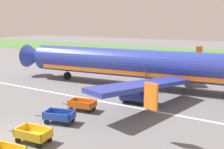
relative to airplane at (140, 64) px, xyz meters
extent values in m
plane|color=slate|center=(-1.84, -17.84, -3.05)|extent=(220.00, 220.00, 0.00)
cube|color=#477A38|center=(-1.84, 39.80, -3.02)|extent=(220.00, 28.00, 0.06)
cube|color=silver|center=(-1.84, -7.90, -3.05)|extent=(120.00, 0.36, 0.01)
cylinder|color=#28389E|center=(-1.03, -0.11, 0.10)|extent=(30.22, 6.85, 3.70)
cube|color=orange|center=(-1.03, -0.11, -0.92)|extent=(27.22, 6.35, 0.56)
cone|color=#28389E|center=(-17.43, -1.85, 0.10)|extent=(3.56, 3.94, 3.63)
cube|color=#28389E|center=(3.96, -7.98, -0.57)|extent=(6.07, 13.21, 1.35)
cube|color=orange|center=(7.26, -14.16, 0.38)|extent=(1.11, 0.49, 1.90)
cylinder|color=navy|center=(2.57, -6.56, -1.92)|extent=(3.40, 2.43, 2.10)
cube|color=#28389E|center=(2.20, 8.63, -0.57)|extent=(8.41, 12.69, 1.35)
cube|color=orange|center=(4.12, 15.37, 0.38)|extent=(1.06, 0.69, 1.90)
cylinder|color=navy|center=(1.14, 6.95, -1.92)|extent=(3.40, 2.43, 2.10)
cylinder|color=#4C4C51|center=(-11.47, -1.22, -1.48)|extent=(0.20, 0.20, 2.04)
cylinder|color=black|center=(-11.47, -1.22, -2.50)|extent=(1.14, 0.56, 1.10)
cylinder|color=#4C4C51|center=(1.69, -2.03, -1.48)|extent=(0.20, 0.20, 2.04)
cylinder|color=black|center=(1.69, -2.03, -2.50)|extent=(1.14, 0.56, 1.10)
cylinder|color=#4C4C51|center=(1.23, 2.34, -1.48)|extent=(0.20, 0.20, 2.04)
cylinder|color=black|center=(1.23, 2.34, -2.50)|extent=(1.14, 0.56, 1.10)
cube|color=gold|center=(0.67, -20.83, -2.26)|extent=(2.49, 0.43, 0.55)
cube|color=gold|center=(0.10, -18.53, -2.57)|extent=(2.63, 1.64, 0.08)
cube|color=gold|center=(0.16, -19.18, -2.26)|extent=(2.50, 0.35, 0.55)
cube|color=gold|center=(0.03, -17.89, -2.26)|extent=(2.50, 0.35, 0.55)
cube|color=gold|center=(-1.10, -18.65, -2.26)|extent=(0.24, 1.40, 0.55)
cube|color=gold|center=(1.29, -18.42, -2.26)|extent=(0.24, 1.40, 0.55)
cylinder|color=#2D2D33|center=(-1.70, -18.71, -2.61)|extent=(1.00, 0.18, 0.08)
cylinder|color=black|center=(-0.78, -19.18, -2.83)|extent=(0.45, 0.20, 0.44)
cylinder|color=black|center=(-0.89, -18.07, -2.83)|extent=(0.45, 0.20, 0.44)
cylinder|color=black|center=(1.08, -19.00, -2.83)|extent=(0.45, 0.20, 0.44)
cylinder|color=black|center=(0.97, -17.88, -2.83)|extent=(0.45, 0.20, 0.44)
cube|color=#234CB2|center=(-0.76, -14.84, -2.57)|extent=(2.77, 1.98, 0.08)
cube|color=#234CB2|center=(-0.59, -15.47, -2.26)|extent=(2.44, 0.73, 0.55)
cube|color=#234CB2|center=(-0.92, -14.21, -2.26)|extent=(2.44, 0.73, 0.55)
cube|color=#234CB2|center=(-1.92, -15.14, -2.26)|extent=(0.45, 1.38, 0.55)
cube|color=#234CB2|center=(0.41, -14.54, -2.26)|extent=(0.45, 1.38, 0.55)
cylinder|color=#2D2D33|center=(-2.50, -15.29, -2.61)|extent=(0.99, 0.33, 0.08)
cylinder|color=black|center=(-1.52, -15.62, -2.83)|extent=(0.47, 0.27, 0.44)
cylinder|color=black|center=(-1.80, -14.54, -2.83)|extent=(0.47, 0.27, 0.44)
cylinder|color=black|center=(0.29, -15.15, -2.83)|extent=(0.47, 0.27, 0.44)
cylinder|color=black|center=(0.01, -14.06, -2.83)|extent=(0.47, 0.27, 0.44)
cube|color=orange|center=(-0.96, -11.34, -2.57)|extent=(2.69, 1.77, 0.08)
cube|color=orange|center=(-0.86, -11.98, -2.26)|extent=(2.49, 0.48, 0.55)
cube|color=orange|center=(-1.06, -10.70, -2.26)|extent=(2.49, 0.48, 0.55)
cube|color=orange|center=(-2.15, -11.52, -2.26)|extent=(0.31, 1.40, 0.55)
cube|color=orange|center=(0.22, -11.15, -2.26)|extent=(0.31, 1.40, 0.55)
cylinder|color=#2D2D33|center=(-2.74, -11.62, -2.61)|extent=(1.00, 0.23, 0.08)
cylinder|color=black|center=(-1.80, -12.04, -2.83)|extent=(0.46, 0.23, 0.44)
cylinder|color=black|center=(-1.98, -10.93, -2.83)|extent=(0.46, 0.23, 0.44)
cylinder|color=black|center=(0.05, -11.75, -2.83)|extent=(0.46, 0.23, 0.44)
cylinder|color=black|center=(-0.12, -10.64, -2.83)|extent=(0.46, 0.23, 0.44)
camera|label=1|loc=(13.70, -30.39, 5.49)|focal=41.09mm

